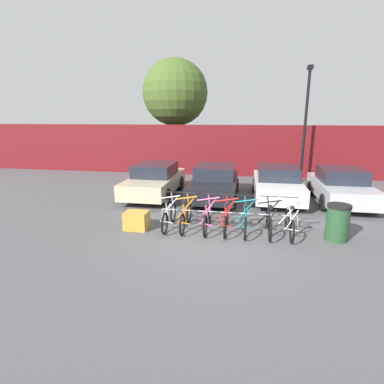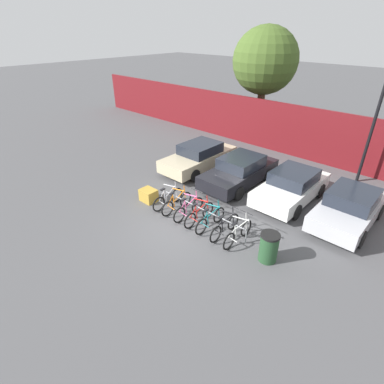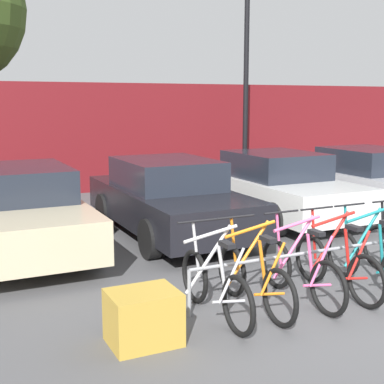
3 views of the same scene
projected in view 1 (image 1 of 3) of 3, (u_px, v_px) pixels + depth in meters
The scene contains 18 objects.
ground_plane at pixel (211, 237), 8.59m from camera, with size 120.00×120.00×0.00m, color #4C4C4F.
hoarding_wall at pixel (230, 151), 17.31m from camera, with size 36.00×0.16×2.92m, color maroon.
bike_rack at pixel (228, 214), 9.05m from camera, with size 4.12×0.04×0.57m.
bicycle_silver at pixel (169, 216), 9.24m from camera, with size 0.68×1.71×1.05m.
bicycle_orange at pixel (186, 217), 9.15m from camera, with size 0.68×1.71×1.05m.
bicycle_pink at pixel (207, 218), 9.03m from camera, with size 0.68×1.71×1.05m.
bicycle_red at pixel (226, 220), 8.94m from camera, with size 0.68×1.71×1.05m.
bicycle_teal at pixel (245, 221), 8.84m from camera, with size 0.68×1.71×1.05m.
bicycle_black at pixel (269, 222), 8.72m from camera, with size 0.68×1.71×1.05m.
bicycle_white at pixel (289, 223), 8.63m from camera, with size 0.68×1.71×1.05m.
car_beige at pixel (155, 180), 13.06m from camera, with size 1.91×4.40×1.40m.
car_black at pixel (215, 182), 12.57m from camera, with size 1.91×4.32×1.40m.
car_white at pixel (277, 183), 12.37m from camera, with size 1.91×4.11×1.40m.
car_silver at pixel (340, 186), 11.84m from camera, with size 1.91×3.98×1.40m.
lamp_post at pixel (306, 119), 15.26m from camera, with size 0.24×0.44×5.82m.
trash_bin at pixel (338, 222), 8.29m from camera, with size 0.63×0.63×1.03m.
cargo_crate at pixel (137, 220), 9.17m from camera, with size 0.70×0.56×0.55m, color #B28C33.
tree_behind_hoarding at pixel (175, 93), 18.84m from camera, with size 4.10×4.10×6.90m.
Camera 1 is at (0.87, -7.99, 3.35)m, focal length 28.00 mm.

